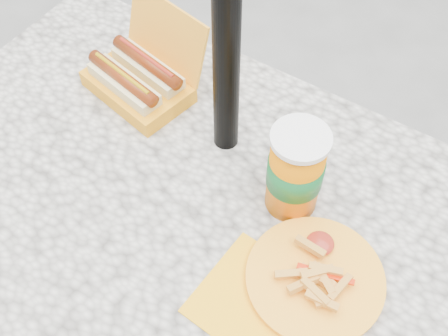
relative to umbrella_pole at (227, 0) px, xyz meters
The scene contains 6 objects.
ground 1.11m from the umbrella_pole, 90.00° to the right, with size 60.00×60.00×0.00m, color slate.
picnic_table 0.49m from the umbrella_pole, 90.00° to the right, with size 1.20×0.80×0.75m.
umbrella_pole is the anchor object (origin of this frame).
hotdog_box 0.39m from the umbrella_pole, behind, with size 0.26×0.23×0.18m.
fries_plate 0.49m from the umbrella_pole, 32.71° to the right, with size 0.29×0.31×0.04m.
soda_cup 0.32m from the umbrella_pole, 18.00° to the right, with size 0.10×0.10×0.20m.
Camera 1 is at (0.39, -0.46, 1.65)m, focal length 45.00 mm.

